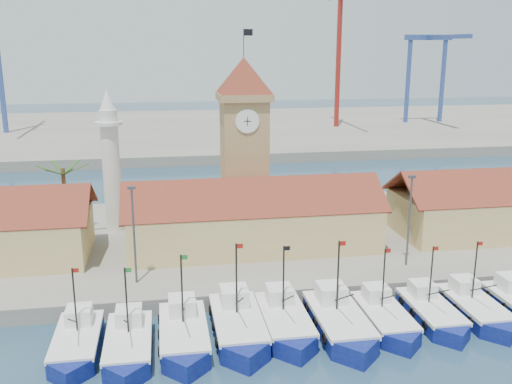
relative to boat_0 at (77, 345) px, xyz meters
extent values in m
plane|color=#1D354D|center=(16.13, -2.76, -0.71)|extent=(400.00, 400.00, 0.00)
cube|color=gray|center=(16.13, 21.24, 0.04)|extent=(140.00, 32.00, 1.50)
cube|color=gray|center=(16.13, 107.24, 0.29)|extent=(240.00, 80.00, 2.00)
cube|color=#0B1359|center=(0.00, 0.37, -0.25)|extent=(3.26, 7.38, 1.68)
cube|color=#0B1359|center=(0.00, -3.32, -0.25)|extent=(3.26, 3.26, 1.68)
cube|color=silver|center=(0.00, 0.37, 0.59)|extent=(3.33, 7.59, 0.33)
cube|color=silver|center=(0.00, 2.21, 1.34)|extent=(1.96, 2.05, 1.30)
cylinder|color=black|center=(0.00, 0.84, 3.20)|extent=(0.13, 0.13, 5.22)
cube|color=#A5140F|center=(0.23, 0.84, 5.62)|extent=(0.47, 0.02, 0.33)
cube|color=#0B1359|center=(3.84, -0.55, -0.24)|extent=(3.33, 7.53, 1.71)
cube|color=#0B1359|center=(3.84, -4.31, -0.24)|extent=(3.33, 3.33, 1.71)
cube|color=silver|center=(3.84, -0.55, 0.62)|extent=(3.39, 7.74, 0.33)
cube|color=silver|center=(3.84, 1.33, 1.38)|extent=(2.00, 2.09, 1.33)
cylinder|color=black|center=(3.84, -0.07, 3.28)|extent=(0.13, 0.13, 5.32)
cube|color=#197226|center=(4.08, -0.07, 5.75)|extent=(0.48, 0.02, 0.33)
cube|color=#0B1359|center=(7.97, 0.18, -0.20)|extent=(3.56, 8.06, 1.83)
cube|color=#0B1359|center=(7.97, -3.85, -0.20)|extent=(3.56, 3.56, 1.83)
cube|color=silver|center=(7.97, 0.18, 0.71)|extent=(3.63, 8.28, 0.36)
cube|color=silver|center=(7.97, 2.19, 1.53)|extent=(2.14, 2.24, 1.42)
cylinder|color=black|center=(7.97, 0.69, 3.56)|extent=(0.14, 0.14, 5.70)
cube|color=#197226|center=(8.23, 0.69, 6.21)|extent=(0.51, 0.02, 0.36)
cube|color=#0B1359|center=(12.29, 0.87, -0.18)|extent=(3.76, 8.50, 1.93)
cube|color=#0B1359|center=(12.29, -3.38, -0.18)|extent=(3.76, 3.76, 1.93)
cube|color=silver|center=(12.29, 0.87, 0.79)|extent=(3.83, 8.74, 0.38)
cube|color=silver|center=(12.29, 2.99, 1.65)|extent=(2.25, 2.36, 1.50)
cylinder|color=black|center=(12.29, 1.41, 3.79)|extent=(0.15, 0.15, 6.01)
cube|color=#A5140F|center=(12.55, 1.41, 6.58)|extent=(0.54, 0.02, 0.38)
cube|color=#0B1359|center=(16.11, 1.03, -0.21)|extent=(3.52, 7.97, 1.81)
cube|color=#0B1359|center=(16.11, -2.95, -0.21)|extent=(3.52, 3.52, 1.81)
cube|color=silver|center=(16.11, 1.03, 0.70)|extent=(3.59, 8.19, 0.35)
cube|color=silver|center=(16.11, 3.03, 1.50)|extent=(2.11, 2.21, 1.41)
cylinder|color=black|center=(16.11, 1.54, 3.51)|extent=(0.14, 0.14, 5.63)
cube|color=black|center=(16.36, 1.54, 6.13)|extent=(0.50, 0.02, 0.35)
cube|color=#0B1359|center=(20.37, 0.12, -0.18)|extent=(3.76, 8.51, 1.93)
cube|color=#0B1359|center=(20.37, -4.14, -0.18)|extent=(3.76, 3.76, 1.93)
cube|color=silver|center=(20.37, 0.12, 0.79)|extent=(3.84, 8.75, 0.38)
cube|color=silver|center=(20.37, 2.25, 1.65)|extent=(2.26, 2.36, 1.50)
cylinder|color=black|center=(20.37, 0.66, 3.80)|extent=(0.15, 0.15, 6.02)
cube|color=#A5140F|center=(20.64, 0.66, 6.59)|extent=(0.54, 0.02, 0.38)
cube|color=#0B1359|center=(24.34, 0.43, -0.25)|extent=(3.27, 7.40, 1.68)
cube|color=#0B1359|center=(24.34, -3.27, -0.25)|extent=(3.27, 3.27, 1.68)
cube|color=silver|center=(24.34, 0.43, 0.60)|extent=(3.34, 7.61, 0.33)
cube|color=silver|center=(24.34, 2.28, 1.34)|extent=(1.96, 2.06, 1.31)
cylinder|color=black|center=(24.34, 0.90, 3.21)|extent=(0.13, 0.13, 5.24)
cube|color=#A5140F|center=(24.57, 0.90, 5.64)|extent=(0.47, 0.02, 0.33)
cube|color=#0B1359|center=(28.62, 0.69, -0.26)|extent=(3.20, 7.24, 1.65)
cube|color=#0B1359|center=(28.62, -2.94, -0.26)|extent=(3.20, 3.20, 1.65)
cube|color=silver|center=(28.62, 0.69, 0.57)|extent=(3.26, 7.44, 0.32)
cube|color=silver|center=(28.62, 2.50, 1.30)|extent=(1.92, 2.01, 1.28)
cylinder|color=black|center=(28.62, 1.14, 3.13)|extent=(0.13, 0.13, 5.12)
cube|color=#A5140F|center=(28.84, 1.14, 5.51)|extent=(0.46, 0.02, 0.32)
cube|color=#0B1359|center=(32.60, 0.76, -0.24)|extent=(3.28, 7.43, 1.69)
cube|color=#0B1359|center=(32.60, -2.95, -0.24)|extent=(3.28, 3.28, 1.69)
cube|color=silver|center=(32.60, 0.76, 0.60)|extent=(3.35, 7.63, 0.33)
cube|color=silver|center=(32.60, 2.62, 1.35)|extent=(1.97, 2.06, 1.31)
cylinder|color=black|center=(32.60, 1.23, 3.23)|extent=(0.13, 0.13, 5.25)
cube|color=#A5140F|center=(32.83, 1.23, 5.66)|extent=(0.47, 0.02, 0.33)
cube|color=silver|center=(36.80, 2.14, 1.46)|extent=(2.07, 2.17, 1.38)
cube|color=tan|center=(16.13, 17.24, 3.04)|extent=(26.00, 10.00, 4.50)
cube|color=maroon|center=(16.13, 14.74, 6.79)|extent=(27.04, 5.13, 3.21)
cube|color=maroon|center=(16.13, 19.74, 6.79)|extent=(27.04, 5.13, 3.21)
cube|color=tan|center=(16.13, 23.24, 8.29)|extent=(5.00, 5.00, 15.00)
cube|color=tan|center=(16.13, 23.24, 16.19)|extent=(5.80, 5.80, 0.80)
pyramid|color=maroon|center=(16.13, 23.24, 18.49)|extent=(5.80, 5.80, 4.00)
cylinder|color=white|center=(16.13, 20.69, 13.79)|extent=(2.60, 0.15, 2.60)
cube|color=black|center=(16.13, 20.61, 13.79)|extent=(0.08, 0.02, 1.00)
cube|color=black|center=(16.13, 20.61, 13.79)|extent=(0.80, 0.02, 0.08)
cylinder|color=#3F3F44|center=(16.13, 23.24, 21.99)|extent=(0.10, 0.10, 3.00)
cube|color=black|center=(16.63, 23.24, 23.09)|extent=(1.00, 0.03, 0.70)
cylinder|color=silver|center=(1.13, 25.24, 7.79)|extent=(2.00, 2.00, 14.00)
cylinder|color=silver|center=(1.13, 25.24, 13.29)|extent=(3.00, 3.00, 0.40)
cone|color=silver|center=(1.13, 25.24, 15.89)|extent=(1.80, 1.80, 2.40)
cylinder|color=brown|center=(-3.87, 23.24, 4.79)|extent=(0.44, 0.44, 8.00)
cube|color=#28521C|center=(-2.47, 23.24, 8.59)|extent=(2.80, 0.35, 1.18)
cube|color=#28521C|center=(-3.17, 24.45, 8.59)|extent=(1.71, 2.60, 1.18)
cube|color=#28521C|center=(-4.57, 24.45, 8.59)|extent=(1.71, 2.60, 1.18)
cube|color=#28521C|center=(-5.27, 23.24, 8.59)|extent=(2.80, 0.35, 1.18)
cube|color=#28521C|center=(-4.57, 22.02, 8.59)|extent=(1.71, 2.60, 1.18)
cube|color=#28521C|center=(-3.17, 22.02, 8.59)|extent=(1.71, 2.60, 1.18)
cylinder|color=#3F3F44|center=(4.13, 9.24, 5.29)|extent=(0.20, 0.20, 9.00)
cube|color=#3F3F44|center=(4.13, 9.24, 9.69)|extent=(0.70, 0.25, 0.25)
cylinder|color=#3F3F44|center=(30.13, 9.24, 5.29)|extent=(0.20, 0.20, 9.00)
cube|color=#3F3F44|center=(30.13, 9.24, 9.69)|extent=(0.70, 0.25, 0.25)
cube|color=maroon|center=(51.84, 102.24, 17.90)|extent=(1.00, 1.00, 33.22)
cube|color=#2F478F|center=(73.13, 107.24, 12.29)|extent=(0.90, 0.90, 22.00)
cube|color=#2F478F|center=(83.13, 107.24, 12.29)|extent=(0.90, 0.90, 22.00)
cube|color=#2F478F|center=(78.13, 107.24, 23.79)|extent=(13.00, 1.40, 1.40)
cube|color=#2F478F|center=(78.13, 97.24, 23.79)|extent=(1.40, 22.00, 1.00)
camera|label=1|loc=(6.92, -40.07, 21.72)|focal=40.00mm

